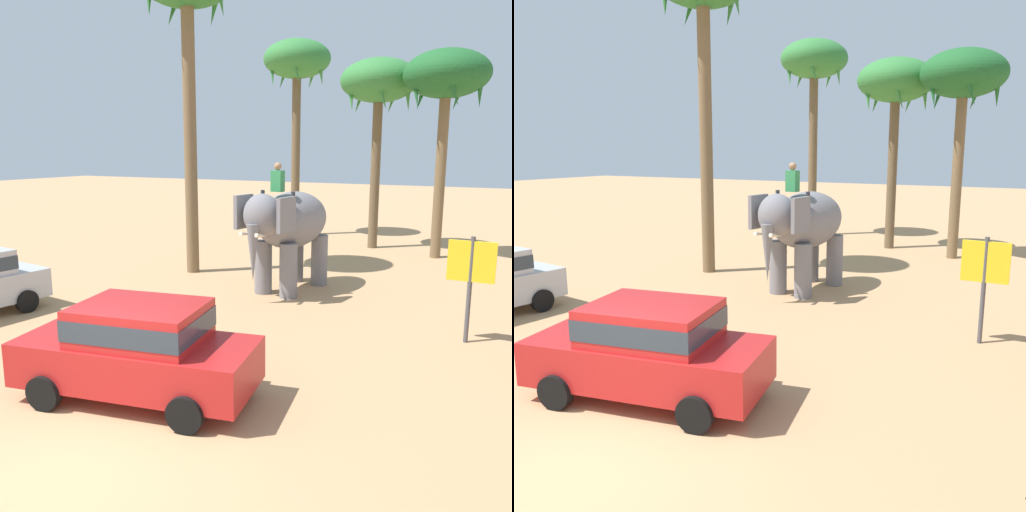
% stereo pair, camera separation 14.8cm
% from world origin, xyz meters
% --- Properties ---
extents(ground_plane, '(120.00, 120.00, 0.00)m').
position_xyz_m(ground_plane, '(0.00, 0.00, 0.00)').
color(ground_plane, tan).
extents(car_sedan_foreground, '(4.35, 2.45, 1.70)m').
position_xyz_m(car_sedan_foreground, '(-0.50, 1.88, 0.93)').
color(car_sedan_foreground, red).
rests_on(car_sedan_foreground, ground).
extents(elephant_with_mahout, '(2.01, 3.97, 3.88)m').
position_xyz_m(elephant_with_mahout, '(-1.28, 9.73, 1.99)').
color(elephant_with_mahout, slate).
rests_on(elephant_with_mahout, ground).
extents(palm_tree_behind_elephant, '(3.20, 3.20, 7.92)m').
position_xyz_m(palm_tree_behind_elephant, '(1.80, 17.12, 6.80)').
color(palm_tree_behind_elephant, brown).
rests_on(palm_tree_behind_elephant, ground).
extents(palm_tree_left_of_road, '(3.20, 3.20, 7.94)m').
position_xyz_m(palm_tree_left_of_road, '(-1.04, 18.11, 6.82)').
color(palm_tree_left_of_road, brown).
rests_on(palm_tree_left_of_road, ground).
extents(palm_tree_far_back, '(3.20, 3.20, 9.34)m').
position_xyz_m(palm_tree_far_back, '(-5.49, 19.80, 8.12)').
color(palm_tree_far_back, brown).
rests_on(palm_tree_far_back, ground).
extents(signboard_yellow, '(1.00, 0.10, 2.40)m').
position_xyz_m(signboard_yellow, '(4.14, 7.47, 1.69)').
color(signboard_yellow, '#4C4C51').
rests_on(signboard_yellow, ground).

